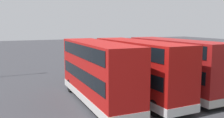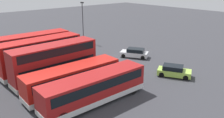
# 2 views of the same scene
# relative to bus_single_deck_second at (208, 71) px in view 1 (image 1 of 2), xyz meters

# --- Properties ---
(ground_plane) EXTENTS (140.00, 140.00, 0.00)m
(ground_plane) POSITION_rel_bus_single_deck_second_xyz_m (3.85, -10.28, -1.62)
(ground_plane) COLOR #38383D
(bus_single_deck_second) EXTENTS (2.81, 10.81, 2.95)m
(bus_single_deck_second) POSITION_rel_bus_single_deck_second_xyz_m (0.00, 0.00, 0.00)
(bus_single_deck_second) COLOR red
(bus_single_deck_second) RESTS_ON ground
(bus_double_decker_third) EXTENTS (2.74, 10.36, 4.55)m
(bus_double_decker_third) POSITION_rel_bus_single_deck_second_xyz_m (3.92, 0.01, 0.83)
(bus_double_decker_third) COLOR #A51919
(bus_double_decker_third) RESTS_ON ground
(bus_double_decker_fourth) EXTENTS (2.85, 10.67, 4.55)m
(bus_double_decker_fourth) POSITION_rel_bus_single_deck_second_xyz_m (7.47, 0.07, 0.83)
(bus_double_decker_fourth) COLOR #B71411
(bus_double_decker_fourth) RESTS_ON ground
(bus_double_decker_fifth) EXTENTS (2.83, 10.59, 4.55)m
(bus_double_decker_fifth) POSITION_rel_bus_single_deck_second_xyz_m (10.80, -0.14, 0.83)
(bus_double_decker_fifth) COLOR #B71411
(bus_double_decker_fifth) RESTS_ON ground
(car_hatchback_silver) EXTENTS (4.44, 3.55, 1.43)m
(car_hatchback_silver) POSITION_rel_bus_single_deck_second_xyz_m (-4.56, -11.86, -0.92)
(car_hatchback_silver) COLOR #A5D14C
(car_hatchback_silver) RESTS_ON ground
(car_small_green) EXTENTS (4.57, 3.75, 1.43)m
(car_small_green) POSITION_rel_bus_single_deck_second_xyz_m (3.98, -13.71, -0.92)
(car_small_green) COLOR silver
(car_small_green) RESTS_ON ground
(waste_bin_yellow) EXTENTS (0.60, 0.60, 0.95)m
(waste_bin_yellow) POSITION_rel_bus_single_deck_second_xyz_m (0.89, -8.13, -1.15)
(waste_bin_yellow) COLOR #197F33
(waste_bin_yellow) RESTS_ON ground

